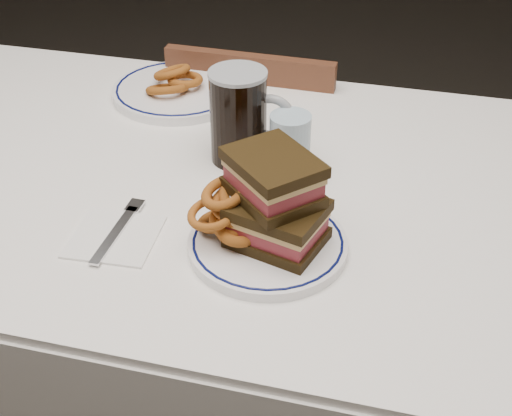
% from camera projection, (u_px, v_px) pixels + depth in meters
% --- Properties ---
extents(dining_table, '(1.27, 0.87, 0.75)m').
position_uv_depth(dining_table, '(176.00, 218.00, 1.31)').
color(dining_table, white).
rests_on(dining_table, floor).
extents(chair_far, '(0.38, 0.38, 0.81)m').
position_uv_depth(chair_far, '(261.00, 177.00, 1.80)').
color(chair_far, '#442515').
rests_on(chair_far, floor).
extents(main_plate, '(0.24, 0.24, 0.02)m').
position_uv_depth(main_plate, '(268.00, 244.00, 1.06)').
color(main_plate, white).
rests_on(main_plate, dining_table).
extents(reuben_sandwich, '(0.17, 0.17, 0.14)m').
position_uv_depth(reuben_sandwich, '(275.00, 201.00, 1.02)').
color(reuben_sandwich, black).
rests_on(reuben_sandwich, main_plate).
extents(onion_rings_main, '(0.11, 0.11, 0.11)m').
position_uv_depth(onion_rings_main, '(233.00, 212.00, 1.04)').
color(onion_rings_main, maroon).
rests_on(onion_rings_main, main_plate).
extents(ketchup_ramekin, '(0.05, 0.05, 0.03)m').
position_uv_depth(ketchup_ramekin, '(259.00, 204.00, 1.10)').
color(ketchup_ramekin, silver).
rests_on(ketchup_ramekin, main_plate).
extents(beer_mug, '(0.15, 0.10, 0.17)m').
position_uv_depth(beer_mug, '(240.00, 116.00, 1.23)').
color(beer_mug, black).
rests_on(beer_mug, dining_table).
extents(water_glass, '(0.07, 0.07, 0.11)m').
position_uv_depth(water_glass, '(290.00, 145.00, 1.21)').
color(water_glass, '#A4C1D3').
rests_on(water_glass, dining_table).
extents(far_plate, '(0.27, 0.27, 0.02)m').
position_uv_depth(far_plate, '(179.00, 90.00, 1.48)').
color(far_plate, white).
rests_on(far_plate, dining_table).
extents(onion_rings_far, '(0.11, 0.12, 0.07)m').
position_uv_depth(onion_rings_far, '(174.00, 81.00, 1.46)').
color(onion_rings_far, maroon).
rests_on(onion_rings_far, far_plate).
extents(napkin_fork, '(0.14, 0.17, 0.01)m').
position_uv_depth(napkin_fork, '(116.00, 235.00, 1.09)').
color(napkin_fork, white).
rests_on(napkin_fork, dining_table).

